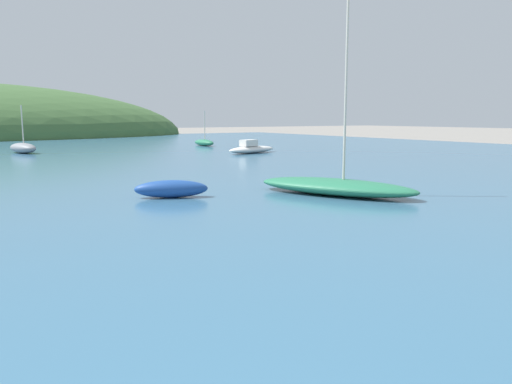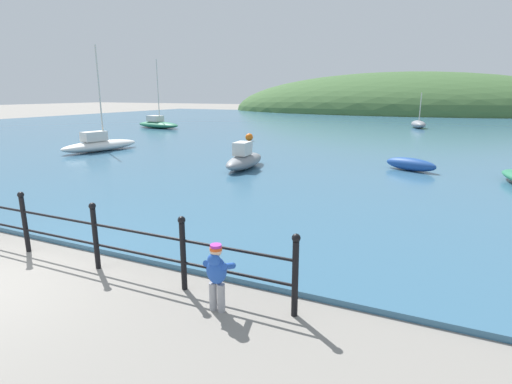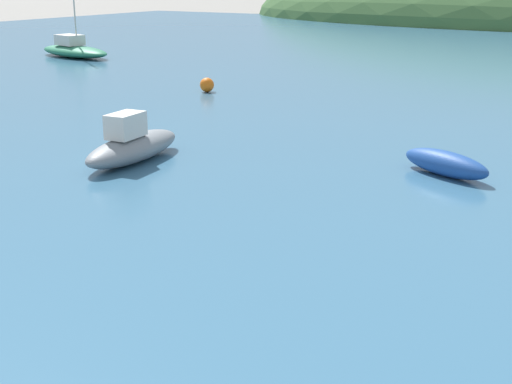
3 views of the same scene
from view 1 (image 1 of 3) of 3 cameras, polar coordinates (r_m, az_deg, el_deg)
boat_white_sailboat at (r=31.10m, az=-0.52°, el=4.97°), size 4.03×2.08×0.84m
boat_green_fishing at (r=14.62m, az=9.08°, el=0.69°), size 3.39×5.02×5.78m
boat_nearest_quay at (r=14.10m, az=-9.65°, el=0.35°), size 2.09×1.36×0.49m
boat_blue_hull at (r=34.23m, az=-25.09°, el=4.59°), size 1.76×3.06×2.95m
boat_mid_harbor at (r=39.27m, az=-5.95°, el=5.66°), size 0.89×2.75×2.69m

